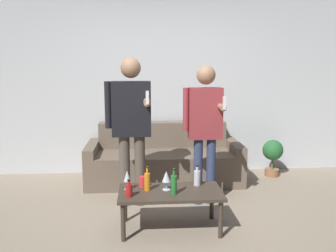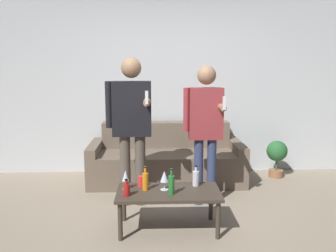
{
  "view_description": "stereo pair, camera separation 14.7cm",
  "coord_description": "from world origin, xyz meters",
  "px_view_note": "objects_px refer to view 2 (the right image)",
  "views": [
    {
      "loc": [
        -0.31,
        -3.53,
        1.63
      ],
      "look_at": [
        -0.01,
        0.51,
        0.95
      ],
      "focal_mm": 40.0,
      "sensor_mm": 36.0,
      "label": 1
    },
    {
      "loc": [
        -0.16,
        -3.54,
        1.63
      ],
      "look_at": [
        -0.01,
        0.51,
        0.95
      ],
      "focal_mm": 40.0,
      "sensor_mm": 36.0,
      "label": 2
    }
  ],
  "objects_px": {
    "bottle_orange": "(171,184)",
    "person_standing_left": "(132,120)",
    "coffee_table": "(168,195)",
    "person_standing_right": "(205,123)",
    "couch": "(166,160)"
  },
  "relations": [
    {
      "from": "bottle_orange",
      "to": "coffee_table",
      "type": "bearing_deg",
      "value": 102.57
    },
    {
      "from": "couch",
      "to": "coffee_table",
      "type": "relative_size",
      "value": 2.08
    },
    {
      "from": "bottle_orange",
      "to": "person_standing_left",
      "type": "height_order",
      "value": "person_standing_left"
    },
    {
      "from": "person_standing_left",
      "to": "couch",
      "type": "bearing_deg",
      "value": 64.76
    },
    {
      "from": "couch",
      "to": "bottle_orange",
      "type": "bearing_deg",
      "value": -90.41
    },
    {
      "from": "bottle_orange",
      "to": "person_standing_left",
      "type": "relative_size",
      "value": 0.15
    },
    {
      "from": "coffee_table",
      "to": "bottle_orange",
      "type": "xyz_separation_m",
      "value": [
        0.02,
        -0.09,
        0.14
      ]
    },
    {
      "from": "person_standing_left",
      "to": "person_standing_right",
      "type": "bearing_deg",
      "value": -1.15
    },
    {
      "from": "couch",
      "to": "coffee_table",
      "type": "height_order",
      "value": "couch"
    },
    {
      "from": "bottle_orange",
      "to": "person_standing_right",
      "type": "xyz_separation_m",
      "value": [
        0.43,
        0.76,
        0.46
      ]
    },
    {
      "from": "bottle_orange",
      "to": "person_standing_right",
      "type": "distance_m",
      "value": 0.99
    },
    {
      "from": "coffee_table",
      "to": "bottle_orange",
      "type": "distance_m",
      "value": 0.17
    },
    {
      "from": "coffee_table",
      "to": "person_standing_right",
      "type": "bearing_deg",
      "value": 56.3
    },
    {
      "from": "coffee_table",
      "to": "bottle_orange",
      "type": "relative_size",
      "value": 4.02
    },
    {
      "from": "couch",
      "to": "person_standing_left",
      "type": "distance_m",
      "value": 1.22
    }
  ]
}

